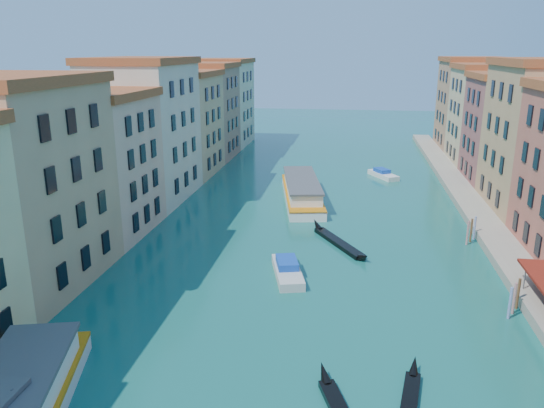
% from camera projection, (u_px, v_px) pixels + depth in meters
% --- Properties ---
extents(left_bank_palazzos, '(12.80, 128.40, 21.00)m').
position_uv_depth(left_bank_palazzos, '(128.00, 142.00, 73.28)').
color(left_bank_palazzos, beige).
rests_on(left_bank_palazzos, ground).
extents(quay, '(4.00, 140.00, 1.00)m').
position_uv_depth(quay, '(482.00, 221.00, 69.22)').
color(quay, gray).
rests_on(quay, ground).
extents(vaporetto_far, '(8.82, 22.56, 3.28)m').
position_uv_depth(vaporetto_far, '(302.00, 190.00, 80.44)').
color(vaporetto_far, white).
rests_on(vaporetto_far, ground).
extents(gondola_far, '(7.71, 12.11, 1.91)m').
position_uv_depth(gondola_far, '(337.00, 241.00, 62.40)').
color(gondola_far, black).
rests_on(gondola_far, ground).
extents(motorboat_mid, '(4.31, 8.15, 1.61)m').
position_uv_depth(motorboat_mid, '(287.00, 270.00, 53.64)').
color(motorboat_mid, beige).
rests_on(motorboat_mid, ground).
extents(motorboat_far, '(5.44, 7.36, 1.48)m').
position_uv_depth(motorboat_far, '(383.00, 174.00, 94.82)').
color(motorboat_far, white).
rests_on(motorboat_far, ground).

